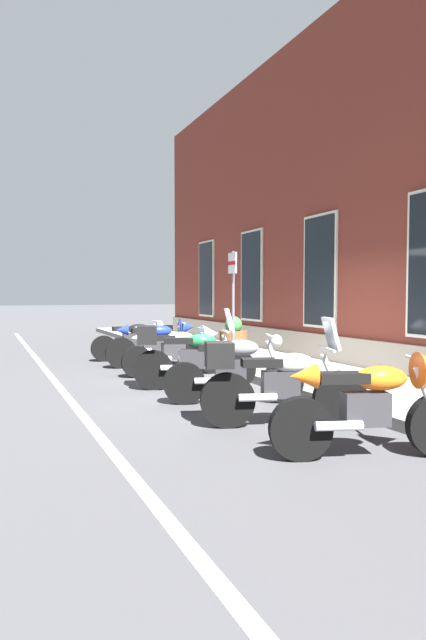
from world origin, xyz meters
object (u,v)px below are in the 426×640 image
Objects in this scene: motorcycle_white_sport at (180,348)px; motorcycle_blue_sport at (159,341)px; motorcycle_black_naked at (135,340)px; motorcycle_grey_naked at (235,370)px; motorcycle_orange_sport at (378,401)px; motorcycle_silver_touring at (276,381)px; parking_sign at (233,290)px; motorcycle_green_touring at (189,356)px; barrel_planter at (234,340)px.

motorcycle_blue_sport is at bearing -179.79° from motorcycle_white_sport.
motorcycle_blue_sport is (1.36, 0.17, 0.09)m from motorcycle_black_naked.
motorcycle_grey_naked is 2.85m from motorcycle_orange_sport.
motorcycle_silver_touring is at bearing -169.14° from motorcycle_orange_sport.
motorcycle_blue_sport reaches higher than motorcycle_orange_sport.
motorcycle_silver_touring is 1.03× the size of motorcycle_orange_sport.
parking_sign reaches higher than motorcycle_orange_sport.
motorcycle_silver_touring reaches higher than motorcycle_orange_sport.
motorcycle_white_sport is at bearing -72.72° from parking_sign.
motorcycle_black_naked is at bearing 178.84° from motorcycle_silver_touring.
motorcycle_green_touring reaches higher than motorcycle_silver_touring.
motorcycle_green_touring is 2.14× the size of barrel_planter.
motorcycle_black_naked is at bearing -179.04° from motorcycle_orange_sport.
motorcycle_grey_naked is (1.35, 0.21, -0.07)m from motorcycle_green_touring.
motorcycle_white_sport is 1.11× the size of motorcycle_orange_sport.
motorcycle_orange_sport is (6.99, -0.03, -0.00)m from motorcycle_blue_sport.
parking_sign is at bearing 107.28° from motorcycle_white_sport.
barrel_planter is (1.44, 1.94, 0.06)m from motorcycle_black_naked.
motorcycle_white_sport is at bearing -54.84° from barrel_planter.
motorcycle_white_sport is 1.07× the size of motorcycle_green_touring.
parking_sign is (-0.42, 1.35, 1.13)m from motorcycle_white_sport.
motorcycle_black_naked is 6.89m from motorcycle_silver_touring.
motorcycle_orange_sport is 0.82× the size of parking_sign.
motorcycle_black_naked is 5.50m from motorcycle_grey_naked.
motorcycle_grey_naked is at bearing 8.67° from motorcycle_green_touring.
barrel_planter reaches higher than motorcycle_white_sport.
motorcycle_green_touring reaches higher than motorcycle_orange_sport.
motorcycle_blue_sport is 6.99m from motorcycle_orange_sport.
motorcycle_green_touring is 2.74m from motorcycle_silver_touring.
barrel_planter is at bearing 125.16° from motorcycle_white_sport.
motorcycle_orange_sport is 6.34m from parking_sign.
motorcycle_white_sport is 1.08× the size of motorcycle_grey_naked.
motorcycle_white_sport is at bearing 0.21° from motorcycle_blue_sport.
motorcycle_blue_sport is at bearing -123.56° from parking_sign.
motorcycle_black_naked is at bearing -176.21° from motorcycle_white_sport.
parking_sign reaches higher than motorcycle_silver_touring.
motorcycle_white_sport is 2.83m from motorcycle_grey_naked.
parking_sign is at bearing 154.83° from motorcycle_grey_naked.
motorcycle_grey_naked is at bearing -0.03° from motorcycle_black_naked.
motorcycle_orange_sport is (2.84, 0.14, 0.07)m from motorcycle_grey_naked.
motorcycle_orange_sport is (8.35, 0.14, 0.09)m from motorcycle_black_naked.
barrel_planter reaches higher than motorcycle_black_naked.
motorcycle_green_touring is at bearing -171.33° from motorcycle_grey_naked.
motorcycle_orange_sport is (5.67, -0.04, 0.02)m from motorcycle_white_sport.
motorcycle_silver_touring reaches higher than barrel_planter.
motorcycle_white_sport is 1.53m from motorcycle_green_touring.
motorcycle_black_naked is 0.95× the size of motorcycle_blue_sport.
motorcycle_blue_sport is 1.09× the size of motorcycle_green_touring.
motorcycle_green_touring is at bearing -175.24° from motorcycle_orange_sport.
motorcycle_white_sport is at bearing 179.63° from motorcycle_orange_sport.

